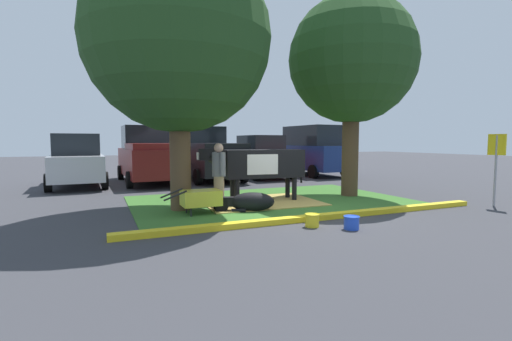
% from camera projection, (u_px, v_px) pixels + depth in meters
% --- Properties ---
extents(ground_plane, '(80.00, 80.00, 0.00)m').
position_uv_depth(ground_plane, '(301.00, 210.00, 9.20)').
color(ground_plane, '#38383D').
extents(grass_island, '(7.82, 5.08, 0.02)m').
position_uv_depth(grass_island, '(272.00, 201.00, 10.59)').
color(grass_island, '#386B28').
rests_on(grass_island, ground).
extents(curb_yellow, '(9.02, 0.24, 0.12)m').
position_uv_depth(curb_yellow, '(324.00, 217.00, 8.13)').
color(curb_yellow, yellow).
rests_on(curb_yellow, ground).
extents(hay_bedding, '(3.29, 2.52, 0.04)m').
position_uv_depth(hay_bedding, '(260.00, 202.00, 10.26)').
color(hay_bedding, tan).
rests_on(hay_bedding, ground).
extents(shade_tree_left, '(4.56, 4.56, 6.51)m').
position_uv_depth(shade_tree_left, '(178.00, 40.00, 8.86)').
color(shade_tree_left, brown).
rests_on(shade_tree_left, ground).
extents(shade_tree_right, '(3.93, 3.93, 6.24)m').
position_uv_depth(shade_tree_right, '(352.00, 60.00, 11.25)').
color(shade_tree_right, '#4C3823').
rests_on(shade_tree_right, ground).
extents(cow_holstein, '(3.14, 0.90, 1.54)m').
position_uv_depth(cow_holstein, '(260.00, 164.00, 10.40)').
color(cow_holstein, black).
rests_on(cow_holstein, ground).
extents(calf_lying, '(1.33, 0.80, 0.48)m').
position_uv_depth(calf_lying, '(251.00, 202.00, 9.01)').
color(calf_lying, black).
rests_on(calf_lying, ground).
extents(person_handler, '(0.34, 0.53, 1.70)m').
position_uv_depth(person_handler, '(219.00, 174.00, 9.13)').
color(person_handler, '#9E7F5B').
rests_on(person_handler, ground).
extents(wheelbarrow, '(1.60, 0.61, 0.63)m').
position_uv_depth(wheelbarrow, '(202.00, 198.00, 8.64)').
color(wheelbarrow, gold).
rests_on(wheelbarrow, ground).
extents(parking_sign, '(0.11, 0.44, 1.93)m').
position_uv_depth(parking_sign, '(496.00, 155.00, 9.63)').
color(parking_sign, '#99999E').
rests_on(parking_sign, ground).
extents(bucket_yellow, '(0.31, 0.31, 0.27)m').
position_uv_depth(bucket_yellow, '(312.00, 220.00, 7.39)').
color(bucket_yellow, yellow).
rests_on(bucket_yellow, ground).
extents(bucket_blue, '(0.32, 0.32, 0.27)m').
position_uv_depth(bucket_blue, '(351.00, 222.00, 7.19)').
color(bucket_blue, blue).
rests_on(bucket_blue, ground).
extents(sedan_silver, '(2.14, 4.46, 2.02)m').
position_uv_depth(sedan_silver, '(77.00, 161.00, 14.00)').
color(sedan_silver, silver).
rests_on(sedan_silver, ground).
extents(pickup_truck_maroon, '(2.36, 5.47, 2.42)m').
position_uv_depth(pickup_truck_maroon, '(149.00, 156.00, 15.41)').
color(pickup_truck_maroon, maroon).
rests_on(pickup_truck_maroon, ground).
extents(pickup_truck_black, '(2.36, 5.47, 2.42)m').
position_uv_depth(pickup_truck_black, '(207.00, 155.00, 16.49)').
color(pickup_truck_black, black).
rests_on(pickup_truck_black, ground).
extents(sedan_red, '(2.14, 4.46, 2.02)m').
position_uv_depth(sedan_red, '(260.00, 157.00, 17.54)').
color(sedan_red, red).
rests_on(sedan_red, ground).
extents(suv_dark_grey, '(2.25, 4.66, 2.52)m').
position_uv_depth(suv_dark_grey, '(312.00, 150.00, 18.66)').
color(suv_dark_grey, navy).
rests_on(suv_dark_grey, ground).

